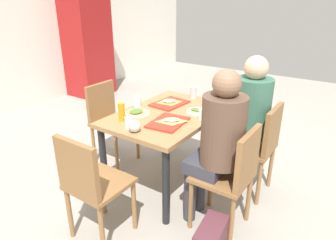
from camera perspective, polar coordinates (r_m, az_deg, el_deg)
The scene contains 23 objects.
ground_plane at distance 3.12m, azimuth 0.00°, elevation -11.31°, with size 10.00×10.00×0.02m, color #9E998E.
main_table at distance 2.81m, azimuth 0.00°, elevation -0.43°, with size 1.17×0.80×0.72m.
chair_near_left at distance 2.31m, azimuth 12.19°, elevation -9.75°, with size 0.40×0.40×0.86m.
chair_near_right at distance 2.80m, azimuth 16.88°, elevation -4.24°, with size 0.40×0.40×0.86m.
chair_far_side at distance 3.33m, azimuth -11.19°, elevation 0.64°, with size 0.40×0.40×0.86m.
chair_left_end at distance 2.23m, azimuth -14.47°, elevation -11.27°, with size 0.40×0.40×0.86m.
person_in_red at distance 2.24m, azimuth 9.40°, elevation -3.42°, with size 0.32×0.42×1.27m.
person_in_brown_jacket at distance 2.74m, azimuth 14.69°, elevation 1.06°, with size 0.32×0.42×1.27m.
tray_red_near at distance 2.54m, azimuth -0.01°, elevation -0.46°, with size 0.36×0.26×0.02m, color red.
tray_red_far at distance 3.00m, azimuth 0.32°, elevation 3.15°, with size 0.36×0.26×0.02m, color red.
paper_plate_center at distance 2.77m, azimuth -5.81°, elevation 1.29°, with size 0.22×0.22×0.01m, color white.
paper_plate_near_edge at distance 2.81m, azimuth 5.73°, elevation 1.60°, with size 0.22×0.22×0.01m, color white.
pizza_slice_a at distance 2.54m, azimuth 0.67°, elevation -0.04°, with size 0.23×0.25×0.02m.
pizza_slice_b at distance 3.01m, azimuth 0.25°, elevation 3.56°, with size 0.26×0.26×0.02m.
pizza_slice_c at distance 2.77m, azimuth -6.05°, elevation 1.54°, with size 0.23×0.21×0.02m.
pizza_slice_d at distance 2.81m, azimuth 5.55°, elevation 1.88°, with size 0.14×0.19×0.02m.
plastic_cup_a at distance 2.93m, azimuth -5.82°, elevation 3.46°, with size 0.07×0.07×0.10m, color white.
plastic_cup_b at distance 2.62m, azimuth 6.51°, elevation 1.08°, with size 0.07×0.07×0.10m, color white.
plastic_cup_c at distance 2.45m, azimuth -7.35°, elevation -0.50°, with size 0.07×0.07×0.10m, color white.
soda_can at distance 3.17m, azimuth 4.81°, elevation 5.15°, with size 0.07×0.07×0.12m, color #B7BCC6.
condiment_bottle at distance 2.60m, azimuth -8.76°, elevation 1.50°, with size 0.06×0.06×0.16m, color orange.
foil_bundle at distance 2.38m, azimuth -6.37°, elevation -1.15°, with size 0.10×0.10×0.10m, color silver.
drink_fridge at distance 5.77m, azimuth -14.99°, elevation 14.00°, with size 0.70×0.60×1.90m, color maroon.
Camera 1 is at (-2.14, -1.46, 1.72)m, focal length 32.25 mm.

